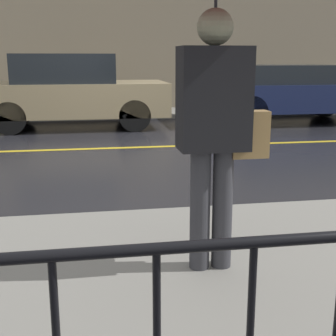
{
  "coord_description": "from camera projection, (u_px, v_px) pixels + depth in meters",
  "views": [
    {
      "loc": [
        -0.6,
        -7.83,
        1.49
      ],
      "look_at": [
        0.25,
        -2.86,
        0.3
      ],
      "focal_mm": 50.0,
      "sensor_mm": 36.0,
      "label": 1
    }
  ],
  "objects": [
    {
      "name": "sidewalk_near",
      "position": [
        195.0,
        298.0,
        2.86
      ],
      "size": [
        28.0,
        3.17,
        0.12
      ],
      "color": "gray",
      "rests_on": "ground_plane"
    },
    {
      "name": "railing_foreground",
      "position": [
        294.0,
        333.0,
        1.44
      ],
      "size": [
        12.0,
        0.04,
        0.87
      ],
      "color": "black",
      "rests_on": "sidewalk_near"
    },
    {
      "name": "lane_marking",
      "position": [
        126.0,
        148.0,
        7.95
      ],
      "size": [
        25.2,
        0.12,
        0.01
      ],
      "color": "gold",
      "rests_on": "ground_plane"
    },
    {
      "name": "ground_plane",
      "position": [
        126.0,
        148.0,
        7.96
      ],
      "size": [
        80.0,
        80.0,
        0.0
      ],
      "primitive_type": "plane",
      "color": "black"
    },
    {
      "name": "pedestrian",
      "position": [
        216.0,
        11.0,
        2.78
      ],
      "size": [
        1.04,
        1.04,
        2.08
      ],
      "rotation": [
        0.0,
        0.0,
        3.14
      ],
      "color": "#333338",
      "rests_on": "sidewalk_near"
    },
    {
      "name": "sidewalk_far",
      "position": [
        112.0,
        114.0,
        12.27
      ],
      "size": [
        28.0,
        1.6,
        0.12
      ],
      "color": "gray",
      "rests_on": "ground_plane"
    },
    {
      "name": "car_tan",
      "position": [
        71.0,
        91.0,
        10.15
      ],
      "size": [
        4.0,
        1.89,
        1.58
      ],
      "color": "tan",
      "rests_on": "ground_plane"
    },
    {
      "name": "building_storefront",
      "position": [
        107.0,
        23.0,
        12.65
      ],
      "size": [
        28.0,
        0.3,
        4.84
      ],
      "color": "gray",
      "rests_on": "ground_plane"
    },
    {
      "name": "car_navy",
      "position": [
        290.0,
        92.0,
        10.99
      ],
      "size": [
        4.19,
        1.94,
        1.34
      ],
      "color": "#19234C",
      "rests_on": "ground_plane"
    }
  ]
}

